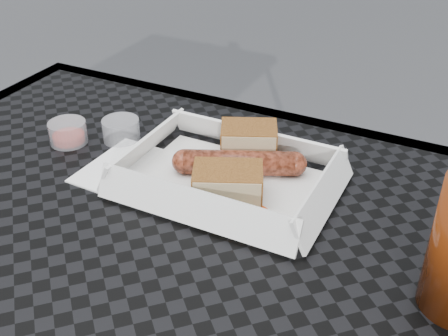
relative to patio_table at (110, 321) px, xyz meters
The scene contains 9 objects.
patio_table is the anchor object (origin of this frame).
food_tray 0.21m from the patio_table, 75.81° to the left, with size 0.22×0.15×0.00m, color white.
bratwurst 0.23m from the patio_table, 76.53° to the left, with size 0.15×0.09×0.03m.
bread_near 0.27m from the patio_table, 80.12° to the left, with size 0.07×0.05×0.04m, color brown.
bread_far 0.19m from the patio_table, 68.31° to the left, with size 0.08×0.05×0.04m, color brown.
veg_garnish 0.18m from the patio_table, 52.06° to the left, with size 0.03×0.03×0.00m.
napkin 0.19m from the patio_table, 113.57° to the left, with size 0.12×0.12×0.00m, color white.
condiment_cup_sauce 0.28m from the patio_table, 136.44° to the left, with size 0.05×0.05×0.03m, color maroon.
condiment_cup_empty 0.27m from the patio_table, 120.93° to the left, with size 0.05×0.05×0.03m, color silver.
Camera 1 is at (0.29, -0.31, 1.12)m, focal length 45.00 mm.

